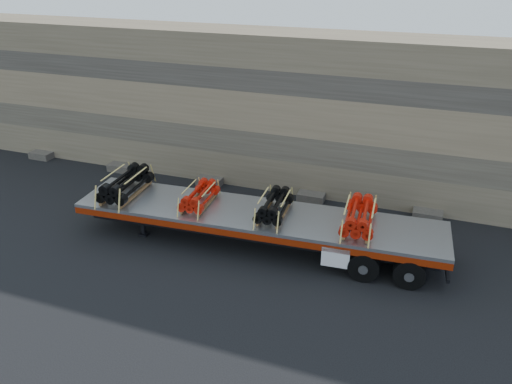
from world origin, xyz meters
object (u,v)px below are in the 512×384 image
trailer (256,229)px  bundle_midfront (199,197)px  bundle_rear (359,217)px  bundle_front (126,185)px  bundle_midrear (274,206)px

trailer → bundle_midfront: (-2.24, -0.14, 1.03)m
trailer → bundle_rear: 3.90m
trailer → bundle_rear: (3.74, 0.23, 1.08)m
bundle_front → bundle_midrear: size_ratio=1.20×
bundle_midrear → bundle_rear: size_ratio=0.92×
trailer → bundle_front: 5.48m
bundle_midfront → trailer: bearing=0.0°
bundle_midfront → bundle_rear: bundle_rear is taller
bundle_front → bundle_midfront: bundle_front is taller
bundle_midfront → bundle_midrear: bearing=0.0°
bundle_rear → bundle_midfront: bearing=180.0°
bundle_midfront → bundle_midrear: (2.93, 0.18, 0.02)m
bundle_front → bundle_midrear: (6.05, 0.36, -0.07)m
trailer → bundle_rear: bundle_rear is taller
bundle_rear → bundle_midrear: bearing=180.0°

